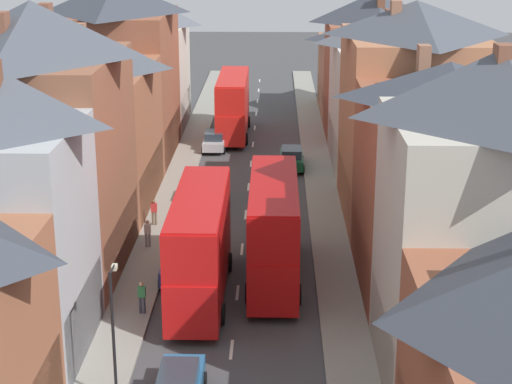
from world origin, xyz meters
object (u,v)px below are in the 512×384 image
Objects in this scene: pedestrian_far_left at (148,232)px; pedestrian_mid_right at (142,296)px; double_decker_bus_mid_street at (273,228)px; street_lamp at (114,325)px; double_decker_bus_lead at (200,244)px; car_parked_left_a at (179,264)px; car_near_silver at (200,189)px; car_parked_left_b at (214,141)px; pedestrian_far_right at (154,211)px; car_parked_right_a at (291,158)px; double_decker_bus_far_approaching at (233,104)px.

pedestrian_mid_right is at bearing -83.57° from pedestrian_far_left.
street_lamp reaches higher than double_decker_bus_mid_street.
street_lamp is (-2.44, -9.76, 0.43)m from double_decker_bus_lead.
car_parked_left_a is 2.49× the size of pedestrian_far_left.
car_near_silver is 1.12× the size of car_parked_left_a.
car_parked_left_b is (0.00, 26.44, -0.05)m from car_parked_left_a.
pedestrian_far_right is 0.29× the size of street_lamp.
pedestrian_mid_right is 7.84m from street_lamp.
double_decker_bus_lead and double_decker_bus_mid_street have the same top height.
car_parked_left_a is at bearing 121.26° from double_decker_bus_lead.
car_parked_right_a is at bearing 56.80° from pedestrian_far_right.
car_parked_left_b is 38.43m from street_lamp.
double_decker_bus_mid_street is at bearing 2.03° from car_parked_left_a.
double_decker_bus_lead reaches higher than pedestrian_mid_right.
car_parked_right_a is at bearing 78.07° from double_decker_bus_lead.
double_decker_bus_lead is 10.07m from street_lamp.
double_decker_bus_mid_street is 13.50m from street_lamp.
car_parked_left_a is 2.49× the size of pedestrian_far_right.
double_decker_bus_far_approaching reaches higher than car_parked_left_b.
pedestrian_mid_right reaches higher than car_near_silver.
car_parked_left_a is (-1.29, 2.13, -1.96)m from double_decker_bus_lead.
double_decker_bus_far_approaching is 6.71× the size of pedestrian_far_left.
pedestrian_far_left is (-0.98, 8.67, 0.00)m from pedestrian_mid_right.
car_near_silver is (-1.29, 15.18, -1.99)m from double_decker_bus_lead.
pedestrian_mid_right is 1.00× the size of pedestrian_far_left.
car_near_silver is 13.05m from car_parked_left_a.
car_near_silver is at bearing -90.00° from car_parked_left_b.
street_lamp is (-7.35, -33.00, 2.41)m from car_parked_right_a.
pedestrian_far_left is at bearing 117.82° from car_parked_left_a.
double_decker_bus_far_approaching is 18.33m from car_near_silver.
car_parked_left_b is at bearing 90.00° from car_near_silver.
car_parked_left_a is 0.73× the size of street_lamp.
car_parked_left_a is at bearing -177.97° from double_decker_bus_mid_street.
double_decker_bus_mid_street is 10.82m from pedestrian_far_right.
double_decker_bus_lead is at bearing -69.92° from pedestrian_far_right.
double_decker_bus_lead is 4.27m from double_decker_bus_mid_street.
car_parked_left_b is at bearing 84.14° from pedestrian_far_left.
street_lamp is (1.25, -19.86, 2.21)m from pedestrian_far_right.
car_near_silver is 2.79× the size of pedestrian_far_left.
double_decker_bus_lead is at bearing 40.89° from pedestrian_mid_right.
street_lamp is at bearing -92.64° from car_near_silver.
pedestrian_mid_right is at bearing -84.88° from pedestrian_far_right.
double_decker_bus_lead reaches higher than pedestrian_far_right.
double_decker_bus_lead is at bearing -85.14° from car_near_silver.
pedestrian_far_right is (-3.69, -23.25, -1.78)m from double_decker_bus_far_approaching.
pedestrian_far_right reaches higher than car_parked_left_b.
street_lamp is (1.12, -16.20, 2.21)m from pedestrian_far_left.
car_parked_right_a is 26.56m from pedestrian_mid_right.
car_near_silver is at bearing 94.86° from double_decker_bus_lead.
pedestrian_far_left is at bearing -95.86° from car_parked_left_b.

